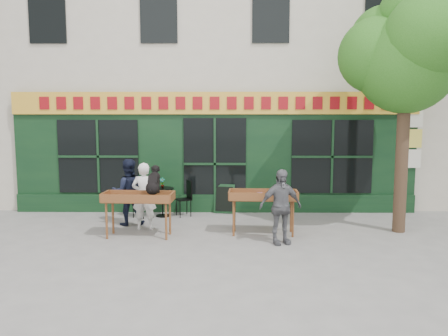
# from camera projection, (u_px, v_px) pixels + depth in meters

# --- Properties ---
(ground) EXTENTS (80.00, 80.00, 0.00)m
(ground) POSITION_uv_depth(u_px,v_px,m) (212.00, 234.00, 9.81)
(ground) COLOR slate
(ground) RESTS_ON ground
(building) EXTENTS (14.00, 7.26, 10.00)m
(building) POSITION_uv_depth(u_px,v_px,m) (218.00, 49.00, 15.17)
(building) COLOR beige
(building) RESTS_ON ground
(street_tree) EXTENTS (3.05, 2.90, 5.60)m
(street_tree) POSITION_uv_depth(u_px,v_px,m) (408.00, 50.00, 9.64)
(street_tree) COLOR #382619
(street_tree) RESTS_ON ground
(book_cart_center) EXTENTS (1.53, 0.70, 0.99)m
(book_cart_center) POSITION_uv_depth(u_px,v_px,m) (138.00, 200.00, 9.54)
(book_cart_center) COLOR brown
(book_cart_center) RESTS_ON ground
(dog) EXTENTS (0.37, 0.62, 0.60)m
(dog) POSITION_uv_depth(u_px,v_px,m) (154.00, 179.00, 9.43)
(dog) COLOR black
(dog) RESTS_ON book_cart_center
(woman) EXTENTS (0.59, 0.41, 1.58)m
(woman) POSITION_uv_depth(u_px,v_px,m) (144.00, 196.00, 10.19)
(woman) COLOR white
(woman) RESTS_ON ground
(book_cart_right) EXTENTS (1.53, 0.70, 0.99)m
(book_cart_right) POSITION_uv_depth(u_px,v_px,m) (263.00, 198.00, 9.76)
(book_cart_right) COLOR brown
(book_cart_right) RESTS_ON ground
(man_right) EXTENTS (0.99, 0.64, 1.57)m
(man_right) POSITION_uv_depth(u_px,v_px,m) (280.00, 207.00, 9.01)
(man_right) COLOR #57575C
(man_right) RESTS_ON ground
(bistro_table) EXTENTS (0.60, 0.60, 0.76)m
(bistro_table) POSITION_uv_depth(u_px,v_px,m) (162.00, 196.00, 11.53)
(bistro_table) COLOR black
(bistro_table) RESTS_ON ground
(bistro_chair_left) EXTENTS (0.46, 0.46, 0.95)m
(bistro_chair_left) POSITION_uv_depth(u_px,v_px,m) (138.00, 196.00, 11.46)
(bistro_chair_left) COLOR black
(bistro_chair_left) RESTS_ON ground
(bistro_chair_right) EXTENTS (0.49, 0.48, 0.95)m
(bistro_chair_right) POSITION_uv_depth(u_px,v_px,m) (187.00, 195.00, 11.61)
(bistro_chair_right) COLOR black
(bistro_chair_right) RESTS_ON ground
(potted_plant) EXTENTS (0.15, 0.11, 0.28)m
(potted_plant) POSITION_uv_depth(u_px,v_px,m) (162.00, 183.00, 11.49)
(potted_plant) COLOR gray
(potted_plant) RESTS_ON bistro_table
(man_left) EXTENTS (0.93, 0.81, 1.62)m
(man_left) POSITION_uv_depth(u_px,v_px,m) (128.00, 192.00, 10.61)
(man_left) COLOR black
(man_left) RESTS_ON ground
(chalkboard) EXTENTS (0.59, 0.29, 0.79)m
(chalkboard) POSITION_uv_depth(u_px,v_px,m) (224.00, 199.00, 11.94)
(chalkboard) COLOR black
(chalkboard) RESTS_ON ground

